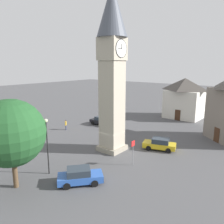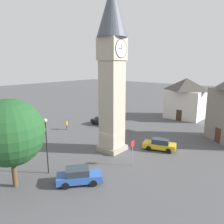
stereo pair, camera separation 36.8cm
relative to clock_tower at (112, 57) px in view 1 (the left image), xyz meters
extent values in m
plane|color=#4C4C4F|center=(0.00, 0.00, -11.68)|extent=(200.00, 200.00, 0.00)
cube|color=gray|center=(0.00, 0.00, -11.38)|extent=(2.98, 2.98, 0.60)
cube|color=#ADA38E|center=(0.00, 0.00, -5.75)|extent=(2.38, 2.38, 10.66)
cube|color=#ADA38E|center=(0.00, 0.00, 0.89)|extent=(2.67, 2.67, 2.62)
cone|color=#474C56|center=(0.00, 0.00, 5.14)|extent=(3.60, 3.60, 5.86)
cylinder|color=white|center=(0.00, 1.36, 0.89)|extent=(2.00, 0.04, 2.00)
torus|color=black|center=(0.00, 1.37, 0.89)|extent=(2.06, 0.06, 2.06)
cube|color=black|center=(0.00, 1.40, 1.11)|extent=(0.05, 0.02, 0.56)
cube|color=black|center=(0.30, 1.40, 0.89)|extent=(0.76, 0.02, 0.04)
cylinder|color=white|center=(0.00, -1.36, 0.89)|extent=(2.00, 0.04, 2.00)
torus|color=black|center=(0.00, -1.37, 0.89)|extent=(2.06, 0.06, 2.06)
cube|color=gold|center=(-3.91, 4.71, -11.09)|extent=(2.89, 4.43, 0.64)
cube|color=#28333D|center=(-3.95, 4.85, -10.47)|extent=(2.14, 2.48, 0.64)
cylinder|color=black|center=(-2.76, 3.79, -11.36)|extent=(0.41, 0.68, 0.64)
cylinder|color=black|center=(-4.28, 3.29, -11.36)|extent=(0.41, 0.68, 0.64)
cylinder|color=black|center=(-3.53, 6.12, -11.36)|extent=(0.41, 0.68, 0.64)
cylinder|color=black|center=(-5.05, 5.63, -11.36)|extent=(0.41, 0.68, 0.64)
cube|color=black|center=(-3.28, 2.79, -11.31)|extent=(1.62, 0.63, 0.16)
cube|color=white|center=(8.97, -8.90, -11.09)|extent=(4.44, 3.20, 0.64)
cube|color=#28333D|center=(9.11, -8.84, -10.47)|extent=(2.55, 2.27, 0.64)
cylinder|color=black|center=(8.17, -10.12, -11.36)|extent=(0.67, 0.46, 0.64)
cylinder|color=black|center=(7.52, -8.66, -11.36)|extent=(0.67, 0.46, 0.64)
cylinder|color=black|center=(9.78, -7.67, -11.36)|extent=(0.67, 0.46, 0.64)
cube|color=black|center=(7.12, -9.71, -11.31)|extent=(0.78, 1.57, 0.16)
cube|color=#2D5BB7|center=(8.31, 2.89, -11.09)|extent=(4.22, 3.95, 0.64)
cube|color=#28333D|center=(8.42, 2.79, -10.47)|extent=(2.61, 2.55, 0.64)
cylinder|color=black|center=(6.85, 3.08, -11.36)|extent=(0.63, 0.58, 0.64)
cylinder|color=black|center=(7.89, 4.30, -11.36)|extent=(0.63, 0.58, 0.64)
cylinder|color=black|center=(8.73, 1.48, -11.36)|extent=(0.63, 0.58, 0.64)
cylinder|color=black|center=(9.76, 2.70, -11.36)|extent=(0.63, 0.58, 0.64)
cube|color=black|center=(6.77, 4.20, -11.31)|extent=(1.17, 1.35, 0.16)
cube|color=black|center=(-8.32, -9.24, -11.09)|extent=(1.77, 4.13, 0.64)
cube|color=#28333D|center=(-8.32, -9.09, -10.47)|extent=(1.60, 2.13, 0.64)
cylinder|color=black|center=(-7.49, -10.46, -11.36)|extent=(0.23, 0.64, 0.64)
cylinder|color=black|center=(-9.09, -10.49, -11.36)|extent=(0.23, 0.64, 0.64)
cylinder|color=black|center=(-7.54, -8.00, -11.36)|extent=(0.23, 0.64, 0.64)
cylinder|color=black|center=(-9.14, -8.03, -11.36)|extent=(0.23, 0.64, 0.64)
cube|color=black|center=(-8.28, -11.26, -11.31)|extent=(1.67, 0.15, 0.16)
cylinder|color=#2D3351|center=(-2.15, -11.66, -11.27)|extent=(0.13, 0.13, 0.82)
cylinder|color=#2D3351|center=(-2.29, -11.78, -11.27)|extent=(0.13, 0.13, 0.82)
cube|color=gold|center=(-2.22, -11.72, -10.56)|extent=(0.42, 0.40, 0.60)
cylinder|color=gold|center=(-2.04, -11.57, -10.61)|extent=(0.09, 0.09, 0.60)
cylinder|color=gold|center=(-2.41, -11.87, -10.61)|extent=(0.09, 0.09, 0.60)
sphere|color=#9E7051|center=(-2.22, -11.72, -10.11)|extent=(0.22, 0.22, 0.22)
sphere|color=black|center=(-2.23, -11.71, -10.09)|extent=(0.20, 0.20, 0.20)
cylinder|color=brown|center=(12.32, -1.20, -10.17)|extent=(0.44, 0.44, 3.03)
sphere|color=#1E4C23|center=(12.32, -1.20, -6.60)|extent=(5.86, 5.86, 5.86)
cube|color=silver|center=(-23.00, 0.43, -8.84)|extent=(5.61, 6.98, 5.68)
pyramid|color=#47423D|center=(-23.00, 0.43, -4.76)|extent=(5.89, 7.33, 2.47)
cube|color=#422819|center=(-20.24, 0.38, -10.63)|extent=(0.10, 1.10, 2.10)
cube|color=#422819|center=(-11.55, 9.72, -10.63)|extent=(0.77, 0.89, 2.10)
cylinder|color=black|center=(8.95, -1.00, -9.01)|extent=(0.12, 0.12, 5.34)
sphere|color=beige|center=(8.95, -1.00, -6.16)|extent=(0.36, 0.36, 0.36)
cylinder|color=gray|center=(2.07, 4.55, -10.58)|extent=(0.07, 0.07, 2.20)
cube|color=red|center=(2.07, 4.55, -9.18)|extent=(0.60, 0.04, 0.60)
camera|label=1|loc=(21.14, 16.85, -0.89)|focal=35.65mm
camera|label=2|loc=(20.91, 17.14, -0.89)|focal=35.65mm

